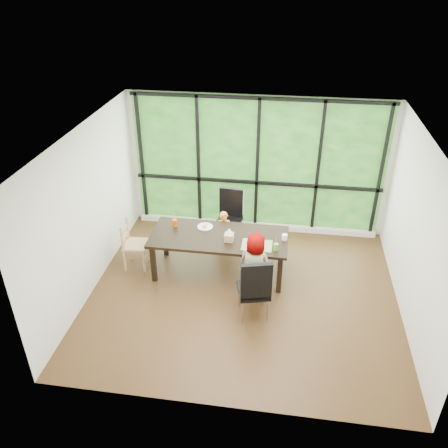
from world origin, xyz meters
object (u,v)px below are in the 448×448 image
(dining_table, at_px, (219,254))
(child_toddler, at_px, (224,233))
(chair_window_leather, at_px, (229,218))
(plate_near, at_px, (254,246))
(green_cup, at_px, (276,247))
(white_mug, at_px, (285,237))
(chair_end_beech, at_px, (136,245))
(chair_interior_leather, at_px, (254,286))
(plate_far, at_px, (205,227))
(tissue_box, at_px, (229,237))
(child_older, at_px, (256,266))
(orange_cup, at_px, (175,223))

(dining_table, xyz_separation_m, child_toddler, (0.00, 0.60, 0.06))
(chair_window_leather, height_order, plate_near, chair_window_leather)
(green_cup, bearing_deg, chair_window_leather, 126.35)
(white_mug, bearing_deg, dining_table, -177.52)
(chair_end_beech, bearing_deg, child_toddler, -70.98)
(chair_end_beech, relative_size, white_mug, 9.46)
(green_cup, bearing_deg, chair_interior_leather, -111.51)
(chair_end_beech, distance_m, plate_far, 1.27)
(plate_near, height_order, tissue_box, tissue_box)
(plate_near, bearing_deg, tissue_box, 165.75)
(chair_end_beech, relative_size, child_toddler, 1.03)
(child_toddler, bearing_deg, chair_end_beech, -166.47)
(chair_end_beech, bearing_deg, chair_window_leather, -60.30)
(dining_table, relative_size, white_mug, 24.37)
(chair_window_leather, distance_m, green_cup, 1.60)
(dining_table, distance_m, chair_interior_leather, 1.23)
(chair_window_leather, height_order, child_toddler, chair_window_leather)
(child_toddler, relative_size, plate_far, 3.21)
(child_older, distance_m, green_cup, 0.45)
(chair_window_leather, xyz_separation_m, white_mug, (1.06, -0.93, 0.26))
(chair_end_beech, bearing_deg, child_older, -107.64)
(white_mug, bearing_deg, green_cup, -110.56)
(child_toddler, distance_m, child_older, 1.35)
(chair_window_leather, bearing_deg, green_cup, -47.76)
(orange_cup, bearing_deg, plate_near, -17.05)
(chair_window_leather, height_order, plate_far, chair_window_leather)
(white_mug, bearing_deg, child_toddler, 153.31)
(tissue_box, bearing_deg, dining_table, 147.18)
(orange_cup, height_order, green_cup, orange_cup)
(tissue_box, bearing_deg, plate_near, -14.25)
(white_mug, bearing_deg, tissue_box, -169.50)
(plate_far, distance_m, green_cup, 1.37)
(child_toddler, distance_m, plate_far, 0.56)
(child_toddler, distance_m, tissue_box, 0.84)
(dining_table, bearing_deg, chair_interior_leather, -55.83)
(chair_end_beech, relative_size, plate_far, 3.32)
(plate_near, bearing_deg, child_older, -77.98)
(dining_table, xyz_separation_m, green_cup, (0.97, -0.29, 0.43))
(dining_table, relative_size, chair_end_beech, 2.58)
(child_toddler, height_order, white_mug, child_toddler)
(orange_cup, bearing_deg, child_toddler, 25.72)
(plate_near, height_order, white_mug, white_mug)
(child_toddler, bearing_deg, chair_interior_leather, -76.18)
(child_older, relative_size, green_cup, 9.89)
(child_toddler, bearing_deg, white_mug, -35.96)
(green_cup, xyz_separation_m, tissue_box, (-0.78, 0.17, 0.01))
(orange_cup, distance_m, green_cup, 1.85)
(plate_near, xyz_separation_m, orange_cup, (-1.43, 0.44, 0.06))
(chair_interior_leather, bearing_deg, chair_end_beech, -39.00)
(chair_window_leather, relative_size, plate_near, 4.04)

